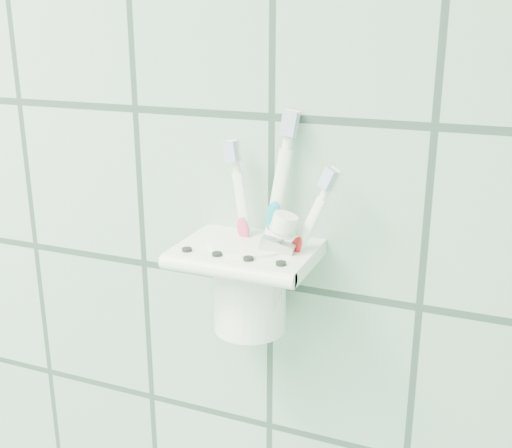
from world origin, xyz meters
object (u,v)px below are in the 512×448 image
(toothpaste_tube, at_px, (253,261))
(holder_bracket, at_px, (248,254))
(toothbrush_pink, at_px, (258,232))
(toothbrush_orange, at_px, (256,217))
(cup, at_px, (250,282))
(toothbrush_blue, at_px, (263,239))

(toothpaste_tube, bearing_deg, holder_bracket, 126.82)
(holder_bracket, bearing_deg, toothbrush_pink, 76.43)
(toothbrush_orange, bearing_deg, cup, -108.13)
(holder_bracket, xyz_separation_m, toothbrush_pink, (0.00, 0.02, 0.02))
(holder_bracket, height_order, toothbrush_blue, toothbrush_blue)
(cup, height_order, toothbrush_pink, toothbrush_pink)
(cup, distance_m, toothbrush_blue, 0.05)
(cup, distance_m, toothbrush_pink, 0.05)
(toothbrush_pink, relative_size, toothbrush_blue, 1.04)
(toothbrush_pink, distance_m, toothbrush_orange, 0.02)
(cup, bearing_deg, toothpaste_tube, -56.38)
(toothbrush_pink, bearing_deg, cup, -101.41)
(toothbrush_blue, height_order, toothpaste_tube, toothbrush_blue)
(holder_bracket, xyz_separation_m, toothpaste_tube, (0.01, -0.01, -0.00))
(cup, relative_size, toothbrush_pink, 0.51)
(toothbrush_orange, xyz_separation_m, toothpaste_tube, (0.01, -0.03, -0.04))
(toothbrush_pink, height_order, toothpaste_tube, toothbrush_pink)
(holder_bracket, bearing_deg, toothbrush_blue, 17.15)
(toothbrush_pink, height_order, toothbrush_blue, toothbrush_pink)
(holder_bracket, relative_size, toothpaste_tube, 1.00)
(cup, bearing_deg, toothbrush_blue, 0.05)
(holder_bracket, relative_size, toothbrush_blue, 0.75)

